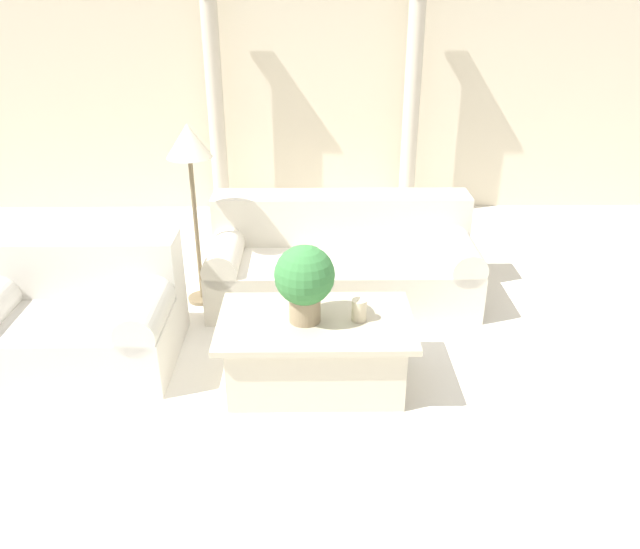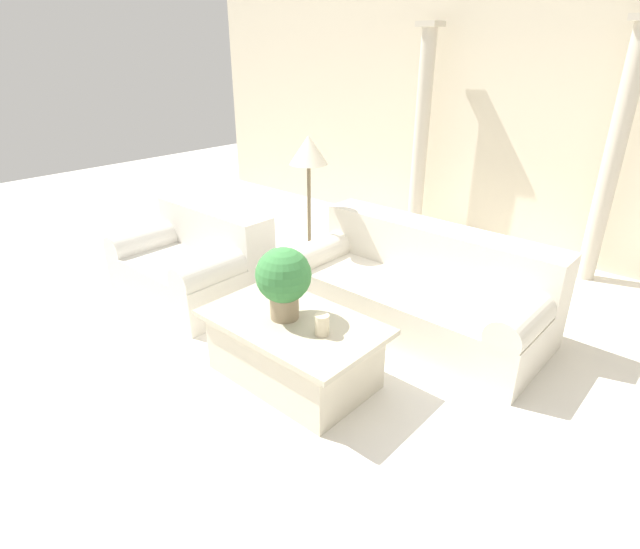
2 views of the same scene
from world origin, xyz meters
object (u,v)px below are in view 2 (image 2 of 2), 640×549
(sofa_long, at_px, (419,288))
(loveseat, at_px, (196,261))
(coffee_table, at_px, (293,348))
(potted_plant, at_px, (284,278))
(floor_lamp, at_px, (309,161))

(sofa_long, distance_m, loveseat, 2.15)
(sofa_long, xyz_separation_m, coffee_table, (-0.23, -1.32, -0.08))
(sofa_long, height_order, potted_plant, potted_plant)
(coffee_table, height_order, floor_lamp, floor_lamp)
(loveseat, bearing_deg, potted_plant, -13.10)
(sofa_long, height_order, floor_lamp, floor_lamp)
(floor_lamp, bearing_deg, potted_plant, -53.61)
(sofa_long, relative_size, potted_plant, 4.24)
(loveseat, distance_m, floor_lamp, 1.46)
(loveseat, distance_m, coffee_table, 1.74)
(sofa_long, height_order, coffee_table, sofa_long)
(sofa_long, bearing_deg, floor_lamp, -174.77)
(floor_lamp, bearing_deg, coffee_table, -51.37)
(loveseat, relative_size, coffee_table, 1.08)
(coffee_table, bearing_deg, floor_lamp, 128.63)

